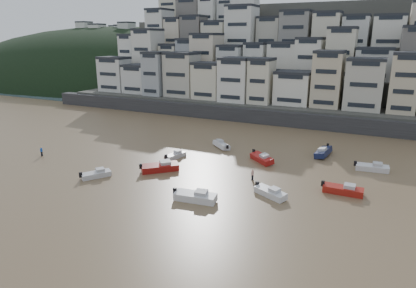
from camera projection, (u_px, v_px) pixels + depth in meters
The scene contains 17 objects.
ground at pixel (17, 244), 38.77m from camera, with size 400.00×400.00×0.00m, color olive.
sea_strip at pixel (109, 75), 209.97m from camera, with size 340.00×340.00×0.00m, color #475A65.
harbor_wall at pixel (278, 118), 90.37m from camera, with size 140.00×3.00×3.50m, color #38383A.
hillside at pixel (327, 62), 119.73m from camera, with size 141.04×66.00×50.00m.
headland at pixel (119, 77), 195.08m from camera, with size 216.00×135.00×53.33m.
boat_a at pixel (195, 195), 48.57m from camera, with size 6.16×2.02×1.68m, color silver, non-canonical shape.
boat_b at pixel (270, 191), 50.07m from camera, with size 5.36×1.75×1.46m, color silver, non-canonical shape.
boat_c at pixel (160, 166), 59.36m from camera, with size 6.48×2.12×1.77m, color maroon, non-canonical shape.
boat_d at pixel (343, 188), 50.91m from camera, with size 5.81×1.90×1.58m, color maroon, non-canonical shape.
boat_e at pixel (262, 158), 63.85m from camera, with size 5.74×1.88×1.57m, color #9F1613, non-canonical shape.
boat_f at pixel (175, 155), 65.95m from camera, with size 4.70×1.54×1.28m, color silver, non-canonical shape.
boat_g at pixel (372, 166), 59.58m from camera, with size 5.46×1.79×1.49m, color silver, non-canonical shape.
boat_h at pixel (221, 144), 72.00m from camera, with size 5.35×1.75×1.46m, color silver, non-canonical shape.
boat_i at pixel (323, 151), 67.15m from camera, with size 6.26×2.05×1.71m, color #151D44, non-canonical shape.
boat_j at pixel (96, 173), 56.83m from camera, with size 4.85×1.59×1.32m, color silver, non-canonical shape.
person_blue at pixel (41, 151), 66.97m from camera, with size 0.44×0.44×1.74m, color blue, non-canonical shape.
person_pink at pixel (252, 175), 55.77m from camera, with size 0.44×0.44×1.74m, color tan, non-canonical shape.
Camera 1 is at (32.87, -22.25, 20.90)m, focal length 32.00 mm.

